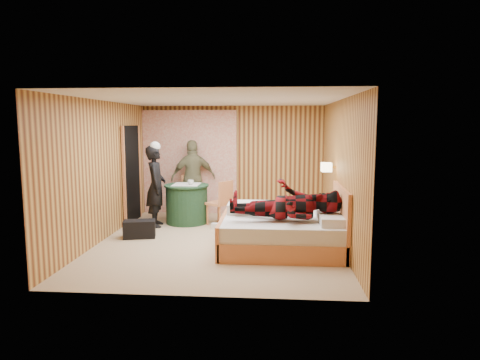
# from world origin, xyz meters

# --- Properties ---
(floor) EXTENTS (4.20, 5.00, 0.01)m
(floor) POSITION_xyz_m (0.00, 0.00, 0.00)
(floor) COLOR tan
(floor) RESTS_ON ground
(ceiling) EXTENTS (4.20, 5.00, 0.01)m
(ceiling) POSITION_xyz_m (0.00, 0.00, 2.50)
(ceiling) COLOR silver
(ceiling) RESTS_ON wall_back
(wall_back) EXTENTS (4.20, 0.02, 2.50)m
(wall_back) POSITION_xyz_m (0.00, 2.50, 1.25)
(wall_back) COLOR tan
(wall_back) RESTS_ON floor
(wall_left) EXTENTS (0.02, 5.00, 2.50)m
(wall_left) POSITION_xyz_m (-2.10, 0.00, 1.25)
(wall_left) COLOR tan
(wall_left) RESTS_ON floor
(wall_right) EXTENTS (0.02, 5.00, 2.50)m
(wall_right) POSITION_xyz_m (2.10, 0.00, 1.25)
(wall_right) COLOR tan
(wall_right) RESTS_ON floor
(curtain) EXTENTS (2.20, 0.08, 2.40)m
(curtain) POSITION_xyz_m (-1.00, 2.43, 1.20)
(curtain) COLOR silver
(curtain) RESTS_ON floor
(doorway) EXTENTS (0.06, 0.90, 2.05)m
(doorway) POSITION_xyz_m (-2.06, 1.40, 1.02)
(doorway) COLOR black
(doorway) RESTS_ON floor
(wall_lamp) EXTENTS (0.26, 0.24, 0.16)m
(wall_lamp) POSITION_xyz_m (1.92, 0.45, 1.30)
(wall_lamp) COLOR gold
(wall_lamp) RESTS_ON wall_right
(bed) EXTENTS (2.00, 1.56, 1.08)m
(bed) POSITION_xyz_m (1.13, -0.46, 0.31)
(bed) COLOR #EC9860
(bed) RESTS_ON floor
(nightstand) EXTENTS (0.46, 0.62, 0.60)m
(nightstand) POSITION_xyz_m (1.88, 0.68, 0.31)
(nightstand) COLOR #EC9860
(nightstand) RESTS_ON floor
(round_table) EXTENTS (0.94, 0.94, 0.83)m
(round_table) POSITION_xyz_m (-0.86, 1.35, 0.42)
(round_table) COLOR #21492C
(round_table) RESTS_ON floor
(chair_far) EXTENTS (0.56, 0.56, 0.93)m
(chair_far) POSITION_xyz_m (-0.90, 2.08, 0.54)
(chair_far) COLOR #EC9860
(chair_far) RESTS_ON floor
(chair_near) EXTENTS (0.58, 0.58, 0.93)m
(chair_near) POSITION_xyz_m (-0.10, 1.19, 0.54)
(chair_near) COLOR #EC9860
(chair_near) RESTS_ON floor
(duffel_bag) EXTENTS (0.63, 0.43, 0.32)m
(duffel_bag) POSITION_xyz_m (-1.50, 0.10, 0.16)
(duffel_bag) COLOR black
(duffel_bag) RESTS_ON floor
(sneaker_left) EXTENTS (0.28, 0.17, 0.11)m
(sneaker_left) POSITION_xyz_m (-0.90, 1.18, 0.06)
(sneaker_left) COLOR silver
(sneaker_left) RESTS_ON floor
(sneaker_right) EXTENTS (0.28, 0.16, 0.12)m
(sneaker_right) POSITION_xyz_m (-0.14, 0.85, 0.06)
(sneaker_right) COLOR silver
(sneaker_right) RESTS_ON floor
(woman_standing) EXTENTS (0.50, 0.67, 1.66)m
(woman_standing) POSITION_xyz_m (-1.43, 1.01, 0.83)
(woman_standing) COLOR black
(woman_standing) RESTS_ON floor
(man_at_table) EXTENTS (1.09, 0.75, 1.72)m
(man_at_table) POSITION_xyz_m (-0.86, 2.13, 0.86)
(man_at_table) COLOR olive
(man_at_table) RESTS_ON floor
(man_on_bed) EXTENTS (0.86, 0.67, 1.77)m
(man_on_bed) POSITION_xyz_m (1.15, -0.69, 0.97)
(man_on_bed) COLOR #690A0D
(man_on_bed) RESTS_ON bed
(book_lower) EXTENTS (0.17, 0.22, 0.02)m
(book_lower) POSITION_xyz_m (1.88, 0.63, 0.61)
(book_lower) COLOR silver
(book_lower) RESTS_ON nightstand
(book_upper) EXTENTS (0.27, 0.27, 0.02)m
(book_upper) POSITION_xyz_m (1.88, 0.63, 0.63)
(book_upper) COLOR silver
(book_upper) RESTS_ON nightstand
(cup_nightstand) EXTENTS (0.10, 0.10, 0.09)m
(cup_nightstand) POSITION_xyz_m (1.88, 0.81, 0.64)
(cup_nightstand) COLOR silver
(cup_nightstand) RESTS_ON nightstand
(cup_table) EXTENTS (0.15, 0.15, 0.10)m
(cup_table) POSITION_xyz_m (-0.76, 1.30, 0.88)
(cup_table) COLOR silver
(cup_table) RESTS_ON round_table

